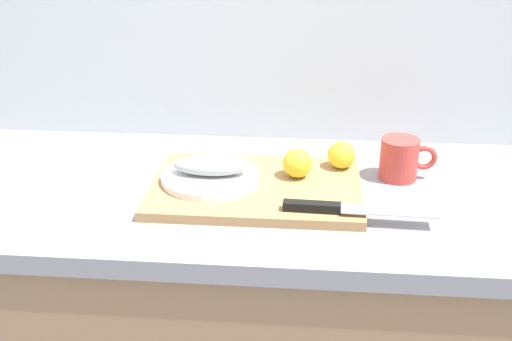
% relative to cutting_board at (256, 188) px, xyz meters
% --- Properties ---
extents(cutting_board, '(0.44, 0.30, 0.02)m').
position_rel_cutting_board_xyz_m(cutting_board, '(0.00, 0.00, 0.00)').
color(cutting_board, tan).
rests_on(cutting_board, kitchen_counter).
extents(white_plate, '(0.21, 0.21, 0.01)m').
position_rel_cutting_board_xyz_m(white_plate, '(-0.10, 0.01, 0.02)').
color(white_plate, white).
rests_on(white_plate, cutting_board).
extents(fish_fillet, '(0.16, 0.07, 0.04)m').
position_rel_cutting_board_xyz_m(fish_fillet, '(-0.10, 0.01, 0.04)').
color(fish_fillet, '#999E99').
rests_on(fish_fillet, white_plate).
extents(chef_knife, '(0.29, 0.04, 0.02)m').
position_rel_cutting_board_xyz_m(chef_knife, '(0.17, -0.11, 0.02)').
color(chef_knife, silver).
rests_on(chef_knife, cutting_board).
extents(lemon_0, '(0.06, 0.06, 0.06)m').
position_rel_cutting_board_xyz_m(lemon_0, '(0.08, 0.04, 0.04)').
color(lemon_0, yellow).
rests_on(lemon_0, cutting_board).
extents(lemon_1, '(0.06, 0.06, 0.06)m').
position_rel_cutting_board_xyz_m(lemon_1, '(0.18, 0.10, 0.04)').
color(lemon_1, yellow).
rests_on(lemon_1, cutting_board).
extents(coffee_mug_0, '(0.12, 0.08, 0.09)m').
position_rel_cutting_board_xyz_m(coffee_mug_0, '(0.31, 0.10, 0.04)').
color(coffee_mug_0, '#CC3F38').
rests_on(coffee_mug_0, kitchen_counter).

